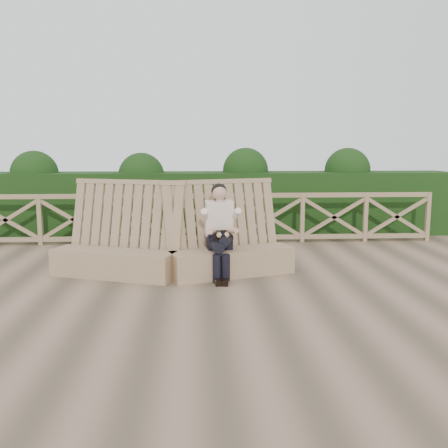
{
  "coord_description": "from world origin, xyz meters",
  "views": [
    {
      "loc": [
        -0.22,
        -7.33,
        2.1
      ],
      "look_at": [
        0.23,
        0.4,
        0.9
      ],
      "focal_mm": 40.0,
      "sensor_mm": 36.0,
      "label": 1
    }
  ],
  "objects": [
    {
      "name": "ground",
      "position": [
        0.0,
        0.0,
        0.0
      ],
      "size": [
        60.0,
        60.0,
        0.0
      ],
      "primitive_type": "plane",
      "color": "brown",
      "rests_on": "ground"
    },
    {
      "name": "bench",
      "position": [
        -0.59,
        0.75,
        0.39
      ],
      "size": [
        4.04,
        1.4,
        1.57
      ],
      "rotation": [
        0.0,
        0.0,
        -0.01
      ],
      "color": "#917553",
      "rests_on": "ground"
    },
    {
      "name": "hedge",
      "position": [
        0.0,
        4.7,
        0.75
      ],
      "size": [
        12.0,
        1.2,
        1.5
      ],
      "primitive_type": "cube",
      "color": "black",
      "rests_on": "ground"
    },
    {
      "name": "woman",
      "position": [
        0.17,
        0.63,
        0.8
      ],
      "size": [
        0.48,
        0.98,
        1.52
      ],
      "rotation": [
        0.0,
        0.0,
        0.1
      ],
      "color": "black",
      "rests_on": "ground"
    },
    {
      "name": "guardrail",
      "position": [
        0.0,
        3.5,
        0.55
      ],
      "size": [
        10.1,
        0.09,
        1.1
      ],
      "color": "#9C795B",
      "rests_on": "ground"
    }
  ]
}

